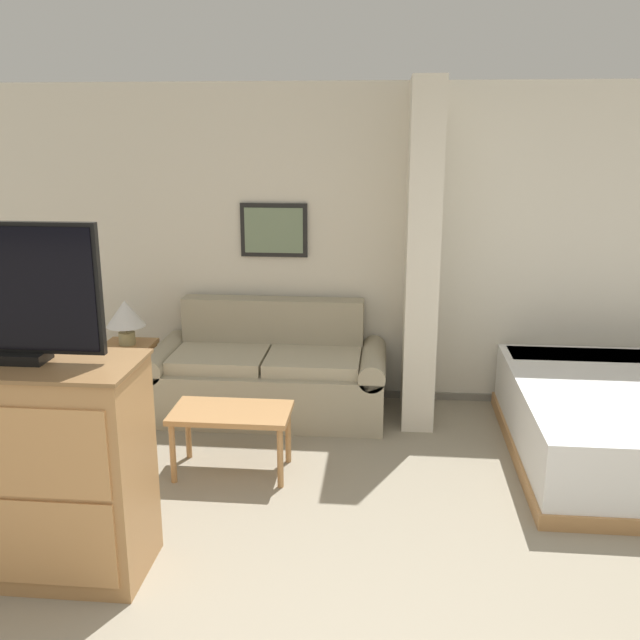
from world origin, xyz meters
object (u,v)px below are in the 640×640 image
at_px(couch, 268,375).
at_px(table_lamp, 125,315).
at_px(tv_dresser, 35,469).
at_px(tv, 15,293).
at_px(bed, 634,423).
at_px(coffee_table, 231,418).

relative_size(couch, table_lamp, 5.17).
bearing_deg(tv_dresser, couch, 69.88).
xyz_separation_m(table_lamp, tv_dresser, (0.33, -2.22, -0.22)).
height_order(tv_dresser, tv, tv).
bearing_deg(table_lamp, couch, 0.92).
xyz_separation_m(tv_dresser, bed, (3.49, 1.62, -0.30)).
xyz_separation_m(coffee_table, tv, (-0.75, -1.16, 1.10)).
xyz_separation_m(couch, bed, (2.67, -0.61, -0.05)).
relative_size(table_lamp, tv_dresser, 0.32).
bearing_deg(couch, tv_dresser, -110.12).
bearing_deg(bed, table_lamp, 171.16).
distance_m(table_lamp, tv, 2.35).
bearing_deg(table_lamp, coffee_table, -44.16).
relative_size(coffee_table, tv, 0.93).
xyz_separation_m(couch, tv, (-0.82, -2.24, 1.17)).
distance_m(couch, tv, 2.65).
bearing_deg(bed, coffee_table, -170.50).
bearing_deg(tv_dresser, bed, 24.97).
relative_size(tv, bed, 0.42).
distance_m(coffee_table, table_lamp, 1.56).
height_order(coffee_table, table_lamp, table_lamp).
bearing_deg(bed, couch, 167.06).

